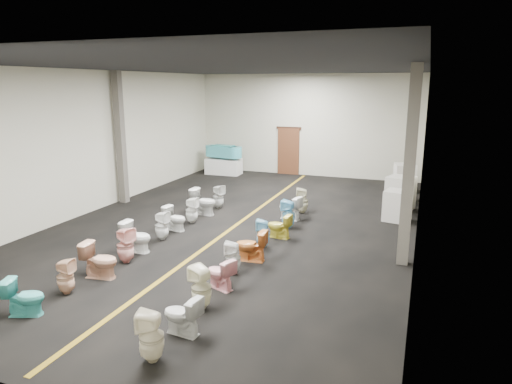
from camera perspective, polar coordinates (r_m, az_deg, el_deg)
floor at (r=13.61m, az=-2.26°, el=-3.99°), size 16.00×16.00×0.00m
ceiling at (r=13.00m, az=-2.45°, el=15.30°), size 16.00×16.00×0.00m
wall_back at (r=20.68m, az=6.33°, el=8.27°), size 10.00×0.00×10.00m
wall_left at (r=15.73m, az=-19.50°, el=6.00°), size 0.00×16.00×16.00m
wall_right at (r=12.12m, az=20.08°, el=3.96°), size 0.00×16.00×16.00m
aisle_stripe at (r=13.61m, az=-2.26°, el=-3.98°), size 0.12×15.60×0.01m
back_door at (r=20.97m, az=4.08°, el=5.09°), size 1.00×0.10×2.10m
door_frame at (r=20.86m, az=4.13°, el=8.00°), size 1.15×0.08×0.10m
column_left at (r=16.35m, az=-16.58°, el=6.47°), size 0.25×0.25×4.50m
column_right at (r=10.64m, az=18.62°, el=2.87°), size 0.25×0.25×4.50m
display_table at (r=21.06m, az=-4.06°, el=3.20°), size 1.61×0.85×0.71m
bathtub at (r=20.95m, az=-4.09°, el=5.13°), size 1.84×0.86×0.55m
appliance_crate_a at (r=14.46m, az=17.26°, el=-1.64°), size 0.86×0.86×0.93m
appliance_crate_b at (r=15.77m, az=17.60°, el=-0.12°), size 1.00×1.00×1.10m
appliance_crate_c at (r=17.02m, az=17.80°, el=0.24°), size 0.86×0.86×0.76m
appliance_crate_d at (r=18.47m, az=18.08°, el=1.69°), size 0.89×0.89×1.07m
toilet_left_0 at (r=9.33m, az=-26.93°, el=-11.62°), size 0.78×0.60×0.70m
toilet_left_1 at (r=9.86m, az=-22.72°, el=-9.73°), size 0.38×0.38×0.73m
toilet_left_2 at (r=10.39m, az=-18.93°, el=-8.07°), size 0.82×0.53×0.78m
toilet_left_3 at (r=11.02m, az=-16.02°, el=-6.41°), size 0.47×0.47×0.86m
toilet_left_4 at (r=11.68m, az=-14.70°, el=-5.43°), size 0.76×0.44×0.77m
toilet_left_5 at (r=12.39m, az=-11.70°, el=-4.14°), size 0.37×0.36×0.78m
toilet_left_6 at (r=13.13m, az=-10.09°, el=-3.27°), size 0.73×0.48×0.69m
toilet_left_7 at (r=13.71m, az=-8.05°, el=-2.28°), size 0.39×0.38×0.79m
toilet_left_8 at (r=14.56m, az=-6.57°, el=-1.21°), size 0.83×0.49×0.83m
toilet_left_9 at (r=15.21m, az=-4.73°, el=-0.61°), size 0.48×0.47×0.80m
toilet_right_0 at (r=7.26m, az=-12.95°, el=-17.20°), size 0.47×0.46×0.82m
toilet_right_1 at (r=7.89m, az=-9.24°, el=-14.94°), size 0.71×0.45×0.69m
toilet_right_2 at (r=8.61m, az=-6.84°, el=-11.77°), size 0.50×0.49×0.83m
toilet_right_3 at (r=9.38m, az=-4.49°, el=-10.10°), size 0.74×0.59×0.66m
toilet_right_4 at (r=10.03m, az=-2.90°, el=-8.24°), size 0.41×0.41×0.74m
toilet_right_5 at (r=10.73m, az=-0.61°, el=-6.72°), size 0.77×0.48×0.75m
toilet_right_6 at (r=11.58m, az=0.90°, el=-5.22°), size 0.40×0.39×0.74m
toilet_right_7 at (r=12.32m, az=2.92°, el=-4.26°), size 0.69×0.44×0.66m
toilet_right_8 at (r=13.13m, az=4.08°, el=-2.77°), size 0.40×0.39×0.83m
toilet_right_9 at (r=13.98m, az=4.25°, el=-1.98°), size 0.81×0.60×0.73m
toilet_right_10 at (r=14.69m, az=5.82°, el=-1.07°), size 0.45×0.45×0.83m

